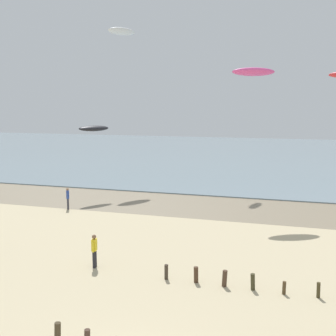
% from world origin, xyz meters
% --- Properties ---
extents(wet_sand_strip, '(120.00, 7.99, 0.01)m').
position_xyz_m(wet_sand_strip, '(0.00, 23.29, 0.00)').
color(wet_sand_strip, '#84755B').
rests_on(wet_sand_strip, ground).
extents(sea, '(160.00, 70.00, 0.10)m').
position_xyz_m(sea, '(0.00, 62.28, 0.05)').
color(sea, gray).
rests_on(sea, ground).
extents(groyne_mid, '(12.33, 0.32, 0.77)m').
position_xyz_m(groyne_mid, '(5.19, 8.17, 0.35)').
color(groyne_mid, '#403529').
rests_on(groyne_mid, ground).
extents(person_by_waterline, '(0.37, 0.50, 1.71)m').
position_xyz_m(person_by_waterline, '(-12.26, 19.23, 0.92)').
color(person_by_waterline, '#383842').
rests_on(person_by_waterline, ground).
extents(person_right_flank, '(0.29, 0.56, 1.71)m').
position_xyz_m(person_right_flank, '(-4.61, 8.58, 0.92)').
color(person_right_flank, '#232328').
rests_on(person_right_flank, ground).
extents(kite_aloft_8, '(3.58, 2.60, 0.85)m').
position_xyz_m(kite_aloft_8, '(1.54, 23.59, 10.70)').
color(kite_aloft_8, '#E54C99').
extents(kite_aloft_9, '(2.49, 3.08, 0.65)m').
position_xyz_m(kite_aloft_9, '(-12.53, 24.61, 6.12)').
color(kite_aloft_9, black).
extents(kite_aloft_10, '(2.83, 3.50, 0.98)m').
position_xyz_m(kite_aloft_10, '(-13.26, 33.02, 15.84)').
color(kite_aloft_10, white).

